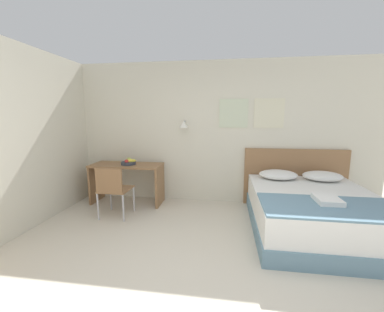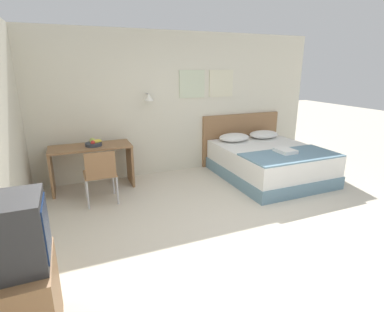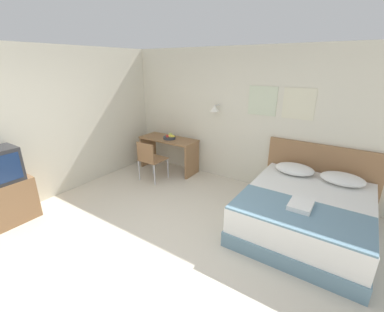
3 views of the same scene
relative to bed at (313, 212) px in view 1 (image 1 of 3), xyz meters
name	(u,v)px [view 1 (image 1 of 3)]	position (x,y,z in m)	size (l,w,h in m)	color
ground_plane	(196,306)	(-1.49, -1.59, -0.29)	(24.00, 24.00, 0.00)	beige
wall_back	(214,133)	(-1.48, 1.08, 1.04)	(5.99, 0.31, 2.65)	beige
bed	(313,212)	(0.00, 0.00, 0.00)	(1.68, 1.98, 0.58)	#66899E
headboard	(294,178)	(0.00, 1.02, 0.24)	(1.80, 0.06, 1.06)	#8E6642
pillow_left	(278,175)	(-0.36, 0.71, 0.37)	(0.63, 0.47, 0.15)	white
pillow_right	(322,176)	(0.36, 0.71, 0.37)	(0.63, 0.47, 0.15)	white
throw_blanket	(333,207)	(0.00, -0.57, 0.31)	(1.63, 0.79, 0.02)	#66899E
folded_towel_near_foot	(327,200)	(-0.01, -0.44, 0.35)	(0.28, 0.35, 0.06)	white
desk	(127,175)	(-3.11, 0.73, 0.25)	(1.32, 0.55, 0.75)	#8E6642
desk_chair	(113,188)	(-3.04, 0.03, 0.22)	(0.47, 0.47, 0.85)	#8E6642
fruit_bowl	(129,162)	(-3.05, 0.70, 0.51)	(0.29, 0.27, 0.13)	#333842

